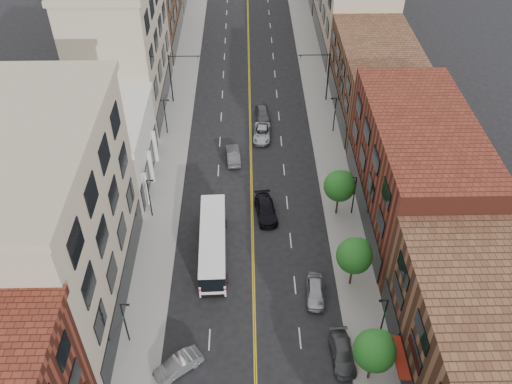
{
  "coord_description": "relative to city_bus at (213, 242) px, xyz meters",
  "views": [
    {
      "loc": [
        -0.44,
        -19.73,
        40.99
      ],
      "look_at": [
        0.39,
        22.08,
        5.0
      ],
      "focal_mm": 38.0,
      "sensor_mm": 36.0,
      "label": 1
    }
  ],
  "objects": [
    {
      "name": "lamp_l_2",
      "position": [
        -6.93,
        5.72,
        1.24
      ],
      "size": [
        0.81,
        0.55,
        5.05
      ],
      "color": "black",
      "rests_on": "sidewalk_left"
    },
    {
      "name": "bldg_l_white",
      "position": [
        -12.98,
        12.72,
        2.27
      ],
      "size": [
        10.0,
        14.0,
        8.0
      ],
      "primitive_type": "cube",
      "color": "silver",
      "rests_on": "ground"
    },
    {
      "name": "lamp_r_1",
      "position": [
        14.97,
        -10.28,
        1.24
      ],
      "size": [
        0.81,
        0.55,
        5.05
      ],
      "color": "black",
      "rests_on": "sidewalk_right"
    },
    {
      "name": "bldg_r_far_a",
      "position": [
        21.02,
        26.72,
        3.27
      ],
      "size": [
        10.0,
        20.0,
        10.0
      ],
      "primitive_type": "cube",
      "color": "brown",
      "rests_on": "ground"
    },
    {
      "name": "tree_r_1",
      "position": [
        13.41,
        -14.21,
        2.39
      ],
      "size": [
        3.4,
        3.4,
        5.59
      ],
      "color": "black",
      "rests_on": "sidewalk_right"
    },
    {
      "name": "tree_r_2",
      "position": [
        13.41,
        -4.21,
        2.39
      ],
      "size": [
        3.4,
        3.4,
        5.59
      ],
      "color": "black",
      "rests_on": "sidewalk_right"
    },
    {
      "name": "lamp_r_3",
      "position": [
        14.97,
        21.72,
        1.24
      ],
      "size": [
        0.81,
        0.55,
        5.05
      ],
      "color": "black",
      "rests_on": "sidewalk_right"
    },
    {
      "name": "bldg_r_mid",
      "position": [
        21.02,
        5.72,
        4.27
      ],
      "size": [
        10.0,
        22.0,
        12.0
      ],
      "primitive_type": "cube",
      "color": "#572217",
      "rests_on": "ground"
    },
    {
      "name": "bldg_r_far_b",
      "position": [
        21.02,
        47.72,
        5.27
      ],
      "size": [
        10.0,
        22.0,
        14.0
      ],
      "primitive_type": "cube",
      "color": "tan",
      "rests_on": "ground"
    },
    {
      "name": "city_bus",
      "position": [
        0.0,
        0.0,
        0.0
      ],
      "size": [
        3.07,
        11.68,
        2.98
      ],
      "rotation": [
        0.0,
        0.0,
        0.03
      ],
      "color": "white",
      "rests_on": "ground"
    },
    {
      "name": "sidewalk_left",
      "position": [
        -5.98,
        16.72,
        -1.66
      ],
      "size": [
        4.0,
        110.0,
        0.15
      ],
      "primitive_type": "cube",
      "color": "gray",
      "rests_on": "ground"
    },
    {
      "name": "car_parked_mid",
      "position": [
        11.42,
        -12.31,
        -1.07
      ],
      "size": [
        2.06,
        4.68,
        1.34
      ],
      "primitive_type": "imported",
      "rotation": [
        0.0,
        0.0,
        0.04
      ],
      "color": "#454549",
      "rests_on": "ground"
    },
    {
      "name": "car_lane_a",
      "position": [
        5.52,
        5.72,
        -0.99
      ],
      "size": [
        2.76,
        5.38,
        1.49
      ],
      "primitive_type": "imported",
      "rotation": [
        0.0,
        0.0,
        0.13
      ],
      "color": "black",
      "rests_on": "ground"
    },
    {
      "name": "lamp_r_2",
      "position": [
        14.97,
        5.72,
        1.24
      ],
      "size": [
        0.81,
        0.55,
        5.05
      ],
      "color": "black",
      "rests_on": "sidewalk_right"
    },
    {
      "name": "lamp_l_1",
      "position": [
        -6.93,
        -10.28,
        1.24
      ],
      "size": [
        0.81,
        0.55,
        5.05
      ],
      "color": "black",
      "rests_on": "sidewalk_left"
    },
    {
      "name": "car_lane_b",
      "position": [
        5.52,
        20.6,
        -1.06
      ],
      "size": [
        2.58,
        5.0,
        1.35
      ],
      "primitive_type": "imported",
      "rotation": [
        0.0,
        0.0,
        -0.07
      ],
      "color": "#AFB1B7",
      "rests_on": "ground"
    },
    {
      "name": "car_angle_b",
      "position": [
        -2.42,
        -13.19,
        -1.04
      ],
      "size": [
        4.3,
        3.67,
        1.39
      ],
      "primitive_type": "imported",
      "rotation": [
        0.0,
        0.0,
        -0.95
      ],
      "color": "#B6BABF",
      "rests_on": "ground"
    },
    {
      "name": "car_parked_far",
      "position": [
        9.82,
        -5.68,
        -1.0
      ],
      "size": [
        2.05,
        4.44,
        1.48
      ],
      "primitive_type": "imported",
      "rotation": [
        0.0,
        0.0,
        -0.07
      ],
      "color": "#9B9DA2",
      "rests_on": "ground"
    },
    {
      "name": "signal_mast_right",
      "position": [
        14.29,
        29.72,
        2.91
      ],
      "size": [
        4.49,
        0.18,
        7.2
      ],
      "color": "black",
      "rests_on": "sidewalk_right"
    },
    {
      "name": "lamp_l_3",
      "position": [
        -6.93,
        21.72,
        1.24
      ],
      "size": [
        0.81,
        0.55,
        5.05
      ],
      "color": "black",
      "rests_on": "sidewalk_left"
    },
    {
      "name": "signal_mast_left",
      "position": [
        -6.24,
        29.72,
        2.91
      ],
      "size": [
        4.49,
        0.18,
        7.2
      ],
      "color": "black",
      "rests_on": "sidewalk_left"
    },
    {
      "name": "car_lane_c",
      "position": [
        5.74,
        25.31,
        -0.99
      ],
      "size": [
        2.07,
        4.46,
        1.48
      ],
      "primitive_type": "imported",
      "rotation": [
        0.0,
        0.0,
        0.07
      ],
      "color": "#49494D",
      "rests_on": "ground"
    },
    {
      "name": "sidewalk_right",
      "position": [
        14.02,
        16.72,
        -1.66
      ],
      "size": [
        4.0,
        110.0,
        0.15
      ],
      "primitive_type": "cube",
      "color": "gray",
      "rests_on": "ground"
    },
    {
      "name": "bldg_l_far_a",
      "position": [
        -12.98,
        29.72,
        7.27
      ],
      "size": [
        10.0,
        20.0,
        18.0
      ],
      "primitive_type": "cube",
      "color": "tan",
      "rests_on": "ground"
    },
    {
      "name": "car_lane_behind",
      "position": [
        1.82,
        15.85,
        -0.99
      ],
      "size": [
        1.98,
        4.65,
        1.49
      ],
      "primitive_type": "imported",
      "rotation": [
        0.0,
        0.0,
        3.23
      ],
      "color": "#454549",
      "rests_on": "ground"
    },
    {
      "name": "tree_r_3",
      "position": [
        13.41,
        5.79,
        2.39
      ],
      "size": [
        3.4,
        3.4,
        5.59
      ],
      "color": "black",
      "rests_on": "sidewalk_right"
    },
    {
      "name": "bldg_l_tanoffice",
      "position": [
        -12.98,
        -5.28,
        7.27
      ],
      "size": [
        10.0,
        22.0,
        18.0
      ],
      "primitive_type": "cube",
      "color": "tan",
      "rests_on": "ground"
    }
  ]
}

